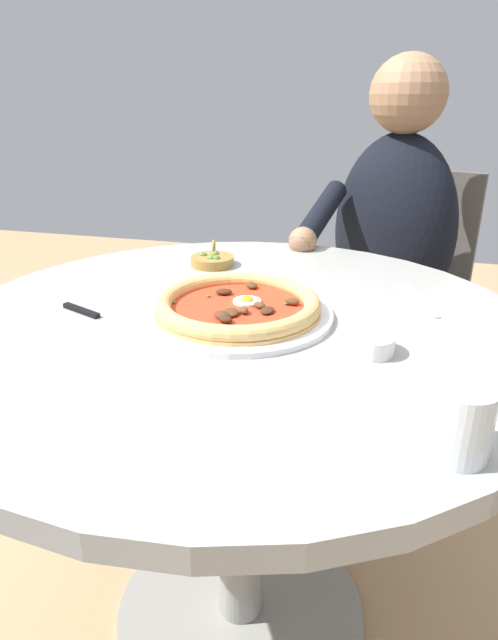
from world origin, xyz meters
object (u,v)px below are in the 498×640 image
(pizza_on_plate, at_px, (237,308))
(water_glass, at_px, (458,426))
(steak_knife, at_px, (70,307))
(diner_person, at_px, (386,298))
(fork_utensil, at_px, (419,299))
(cafe_chair_diner, at_px, (403,285))
(dining_table, at_px, (239,391))
(ramekin_capers, at_px, (370,343))
(olive_pan, at_px, (212,260))

(pizza_on_plate, distance_m, water_glass, 0.45)
(steak_knife, distance_m, diner_person, 0.95)
(water_glass, xyz_separation_m, fork_utensil, (0.02, -0.47, -0.03))
(diner_person, distance_m, cafe_chair_diner, 0.14)
(dining_table, height_order, fork_utensil, fork_utensil)
(steak_knife, height_order, diner_person, diner_person)
(steak_knife, xyz_separation_m, diner_person, (-0.55, -0.75, -0.20))
(steak_knife, height_order, cafe_chair_diner, cafe_chair_diner)
(pizza_on_plate, height_order, cafe_chair_diner, cafe_chair_diner)
(ramekin_capers, bearing_deg, water_glass, 113.83)
(water_glass, bearing_deg, pizza_on_plate, -43.16)
(olive_pan, bearing_deg, ramekin_capers, 135.42)
(dining_table, height_order, water_glass, water_glass)
(ramekin_capers, relative_size, cafe_chair_diner, 0.08)
(pizza_on_plate, height_order, ramekin_capers, pizza_on_plate)
(dining_table, bearing_deg, diner_person, -109.26)
(pizza_on_plate, height_order, diner_person, diner_person)
(ramekin_capers, distance_m, fork_utensil, 0.26)
(dining_table, height_order, olive_pan, olive_pan)
(pizza_on_plate, height_order, fork_utensil, pizza_on_plate)
(dining_table, distance_m, olive_pan, 0.35)
(cafe_chair_diner, bearing_deg, ramekin_capers, 85.64)
(fork_utensil, relative_size, cafe_chair_diner, 0.21)
(dining_table, distance_m, fork_utensil, 0.38)
(steak_knife, bearing_deg, diner_person, -126.14)
(olive_pan, xyz_separation_m, fork_utensil, (-0.44, 0.11, -0.01))
(steak_knife, xyz_separation_m, olive_pan, (-0.16, -0.32, 0.01))
(dining_table, height_order, ramekin_capers, ramekin_capers)
(dining_table, distance_m, diner_person, 0.76)
(olive_pan, distance_m, diner_person, 0.62)
(water_glass, distance_m, fork_utensil, 0.48)
(dining_table, bearing_deg, ramekin_capers, 159.96)
(pizza_on_plate, relative_size, ramekin_capers, 4.54)
(fork_utensil, xyz_separation_m, cafe_chair_diner, (0.01, -0.68, -0.20))
(steak_knife, bearing_deg, pizza_on_plate, -172.89)
(pizza_on_plate, bearing_deg, dining_table, -96.74)
(water_glass, distance_m, steak_knife, 0.68)
(olive_pan, bearing_deg, steak_knife, 62.79)
(ramekin_capers, xyz_separation_m, olive_pan, (0.36, -0.36, -0.00))
(water_glass, bearing_deg, diner_person, -85.67)
(pizza_on_plate, xyz_separation_m, olive_pan, (0.14, -0.28, -0.01))
(dining_table, xyz_separation_m, diner_person, (-0.25, -0.71, -0.05))
(steak_knife, bearing_deg, olive_pan, -117.21)
(ramekin_capers, bearing_deg, steak_knife, -4.71)
(fork_utensil, bearing_deg, diner_person, -84.16)
(cafe_chair_diner, bearing_deg, dining_table, 70.62)
(water_glass, height_order, steak_knife, water_glass)
(cafe_chair_diner, bearing_deg, steak_knife, 55.98)
(steak_knife, bearing_deg, ramekin_capers, 175.29)
(pizza_on_plate, distance_m, olive_pan, 0.31)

